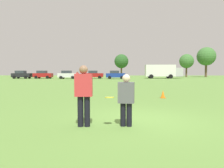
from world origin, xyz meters
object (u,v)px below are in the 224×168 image
object	(u,v)px
parked_car_near_left	(22,75)
frisbee	(109,97)
traffic_cone	(163,94)
parked_car_mid_right	(94,75)
parked_car_mid_left	(43,75)
parked_car_center	(68,75)
box_truck	(163,71)
player_thrower	(84,92)
parked_car_near_right	(115,75)
player_defender	(126,97)
bystander_sideline_watcher	(77,75)

from	to	relation	value
parked_car_near_left	frisbee	bearing A→B (deg)	-62.74
traffic_cone	parked_car_near_left	bearing A→B (deg)	125.05
traffic_cone	parked_car_mid_right	world-z (taller)	parked_car_mid_right
parked_car_mid_left	parked_car_mid_right	size ratio (longest dim) A/B	1.00
parked_car_center	box_truck	xyz separation A→B (m)	(21.69, 3.32, 0.83)
player_thrower	parked_car_mid_right	xyz separation A→B (m)	(-4.55, 43.25, -0.08)
player_thrower	parked_car_center	size ratio (longest dim) A/B	0.42
player_thrower	parked_car_center	world-z (taller)	parked_car_center
traffic_cone	parked_car_near_right	size ratio (longest dim) A/B	0.11
player_thrower	parked_car_near_left	bearing A→B (deg)	116.50
parked_car_mid_right	player_thrower	bearing A→B (deg)	-84.00
player_defender	box_truck	distance (m)	45.54
frisbee	player_defender	bearing A→B (deg)	18.37
player_defender	player_thrower	bearing A→B (deg)	-177.22
frisbee	parked_car_mid_left	world-z (taller)	parked_car_mid_left
parked_car_near_left	parked_car_center	world-z (taller)	same
player_defender	parked_car_mid_right	bearing A→B (deg)	97.62
player_defender	parked_car_near_right	distance (m)	40.81
parked_car_mid_right	parked_car_near_right	distance (m)	5.55
frisbee	parked_car_center	world-z (taller)	parked_car_center
player_defender	parked_car_near_right	size ratio (longest dim) A/B	0.36
parked_car_near_right	box_truck	bearing A→B (deg)	17.88
player_thrower	frisbee	xyz separation A→B (m)	(0.75, -0.10, -0.14)
traffic_cone	parked_car_mid_right	bearing A→B (deg)	102.79
parked_car_mid_right	parked_car_near_right	world-z (taller)	same
player_defender	parked_car_near_left	distance (m)	47.36
player_thrower	parked_car_near_right	xyz separation A→B (m)	(0.46, 40.86, -0.08)
frisbee	parked_car_near_left	size ratio (longest dim) A/B	0.06
traffic_cone	bystander_sideline_watcher	world-z (taller)	bystander_sideline_watcher
frisbee	parked_car_mid_right	distance (m)	43.67
parked_car_mid_right	box_truck	world-z (taller)	box_truck
player_thrower	parked_car_mid_right	bearing A→B (deg)	96.00
parked_car_mid_left	parked_car_mid_right	distance (m)	11.69
parked_car_mid_right	box_truck	size ratio (longest dim) A/B	0.49
player_thrower	parked_car_near_left	xyz separation A→B (m)	(-20.90, 41.93, -0.08)
traffic_cone	parked_car_center	bearing A→B (deg)	112.09
player_defender	traffic_cone	distance (m)	7.24
parked_car_mid_left	parked_car_center	xyz separation A→B (m)	(6.02, -1.36, 0.00)
player_thrower	box_truck	distance (m)	45.89
parked_car_mid_right	bystander_sideline_watcher	bearing A→B (deg)	-104.97
traffic_cone	parked_car_mid_left	size ratio (longest dim) A/B	0.11
parked_car_mid_left	parked_car_near_right	bearing A→B (deg)	-5.50
frisbee	parked_car_near_left	xyz separation A→B (m)	(-21.66, 42.03, 0.05)
traffic_cone	player_defender	bearing A→B (deg)	-110.21
traffic_cone	parked_car_mid_left	distance (m)	40.84
traffic_cone	parked_car_mid_left	xyz separation A→B (m)	(-19.94, 35.64, 0.69)
parked_car_mid_right	bystander_sideline_watcher	size ratio (longest dim) A/B	2.57
frisbee	parked_car_near_right	distance (m)	40.96
bystander_sideline_watcher	parked_car_mid_right	bearing A→B (deg)	75.03
player_thrower	parked_car_mid_left	world-z (taller)	parked_car_mid_left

